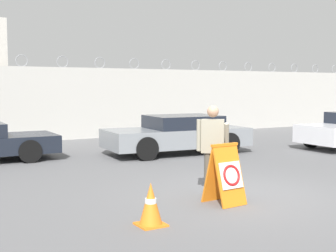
{
  "coord_description": "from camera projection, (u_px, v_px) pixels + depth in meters",
  "views": [
    {
      "loc": [
        -5.9,
        -7.24,
        2.16
      ],
      "look_at": [
        -0.76,
        1.51,
        1.3
      ],
      "focal_mm": 50.0,
      "sensor_mm": 36.0,
      "label": 1
    }
  ],
  "objects": [
    {
      "name": "parked_car_rear_sedan",
      "position": [
        178.0,
        134.0,
        15.01
      ],
      "size": [
        4.73,
        2.31,
        1.23
      ],
      "rotation": [
        0.0,
        0.0,
        3.05
      ],
      "color": "black",
      "rests_on": "ground_plane"
    },
    {
      "name": "traffic_cone_mid",
      "position": [
        151.0,
        204.0,
        7.25
      ],
      "size": [
        0.42,
        0.42,
        0.68
      ],
      "color": "orange",
      "rests_on": "ground_plane"
    },
    {
      "name": "ground_plane",
      "position": [
        239.0,
        194.0,
        9.38
      ],
      "size": [
        90.0,
        90.0,
        0.0
      ],
      "primitive_type": "plane",
      "color": "slate"
    },
    {
      "name": "security_guard",
      "position": [
        213.0,
        145.0,
        9.19
      ],
      "size": [
        0.55,
        0.64,
        1.79
      ],
      "rotation": [
        0.0,
        0.0,
        -0.67
      ],
      "color": "#514C42",
      "rests_on": "ground_plane"
    },
    {
      "name": "perimeter_wall",
      "position": [
        63.0,
        104.0,
        18.84
      ],
      "size": [
        36.0,
        0.3,
        3.38
      ],
      "color": "beige",
      "rests_on": "ground_plane"
    },
    {
      "name": "barricade_sign",
      "position": [
        226.0,
        174.0,
        8.57
      ],
      "size": [
        0.62,
        0.68,
        1.12
      ],
      "rotation": [
        0.0,
        0.0,
        0.08
      ],
      "color": "orange",
      "rests_on": "ground_plane"
    }
  ]
}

